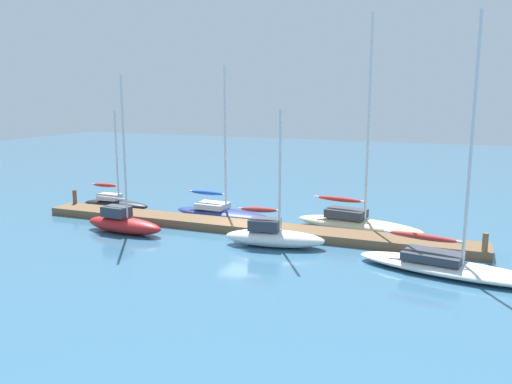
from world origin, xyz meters
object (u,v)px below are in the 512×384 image
sailboat_5 (449,264)px  sailboat_2 (220,210)px  sailboat_3 (273,235)px  sailboat_1 (123,222)px  mooring_buoy_yellow (204,203)px  sailboat_0 (115,202)px  sailboat_4 (357,221)px

sailboat_5 → sailboat_2: bearing=167.4°
sailboat_5 → sailboat_3: bearing=-177.0°
sailboat_1 → mooring_buoy_yellow: 8.25m
sailboat_0 → sailboat_3: size_ratio=0.95×
sailboat_1 → sailboat_5: 18.04m
sailboat_3 → mooring_buoy_yellow: sailboat_3 is taller
sailboat_1 → sailboat_2: size_ratio=0.93×
sailboat_1 → sailboat_2: bearing=62.1°
sailboat_1 → sailboat_3: bearing=8.8°
sailboat_1 → sailboat_4: sailboat_4 is taller
sailboat_3 → sailboat_5: size_ratio=0.64×
sailboat_1 → sailboat_3: sailboat_1 is taller
sailboat_3 → sailboat_4: bearing=45.3°
sailboat_5 → sailboat_1: bearing=-171.3°
sailboat_4 → sailboat_5: sailboat_4 is taller
sailboat_3 → sailboat_4: (3.51, 4.79, -0.01)m
sailboat_1 → sailboat_2: (3.59, 5.59, -0.17)m
sailboat_0 → sailboat_4: 17.02m
sailboat_2 → sailboat_5: sailboat_5 is taller
sailboat_0 → sailboat_1: sailboat_1 is taller
sailboat_4 → mooring_buoy_yellow: (-11.54, 2.75, -0.35)m
sailboat_1 → sailboat_4: (12.62, 5.42, -0.03)m
sailboat_2 → sailboat_5: size_ratio=0.85×
sailboat_4 → mooring_buoy_yellow: size_ratio=24.71×
sailboat_0 → sailboat_1: bearing=-51.4°
sailboat_3 → mooring_buoy_yellow: bearing=128.4°
sailboat_0 → sailboat_3: (13.51, -4.48, 0.11)m
sailboat_0 → sailboat_2: bearing=1.4°
sailboat_1 → mooring_buoy_yellow: (1.08, 8.17, -0.38)m
sailboat_3 → sailboat_1: bearing=175.5°
sailboat_5 → mooring_buoy_yellow: sailboat_5 is taller
sailboat_4 → sailboat_0: bearing=-170.7°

